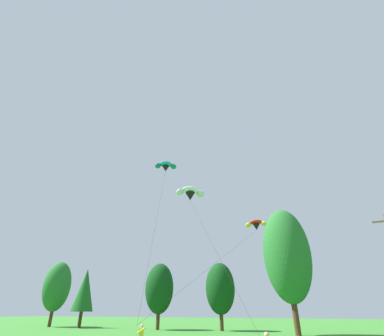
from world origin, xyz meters
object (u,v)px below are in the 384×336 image
(kite_flyer_near, at_px, (141,336))
(parafoil_kite_mid_white, at_px, (190,193))
(parafoil_kite_high_teal, at_px, (166,166))
(parafoil_kite_far_red_yellow, at_px, (256,225))

(kite_flyer_near, height_order, parafoil_kite_mid_white, parafoil_kite_mid_white)
(parafoil_kite_high_teal, relative_size, parafoil_kite_far_red_yellow, 0.94)
(kite_flyer_near, xyz_separation_m, parafoil_kite_far_red_yellow, (5.76, 19.74, 12.27))
(parafoil_kite_mid_white, distance_m, parafoil_kite_far_red_yellow, 11.33)
(parafoil_kite_far_red_yellow, bearing_deg, parafoil_kite_high_teal, -138.40)
(parafoil_kite_high_teal, distance_m, parafoil_kite_far_red_yellow, 15.01)
(parafoil_kite_high_teal, relative_size, parafoil_kite_mid_white, 1.14)
(kite_flyer_near, distance_m, parafoil_kite_mid_white, 17.97)
(parafoil_kite_far_red_yellow, bearing_deg, kite_flyer_near, -106.26)
(parafoil_kite_high_teal, xyz_separation_m, parafoil_kite_far_red_yellow, (10.03, 8.90, -6.74))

